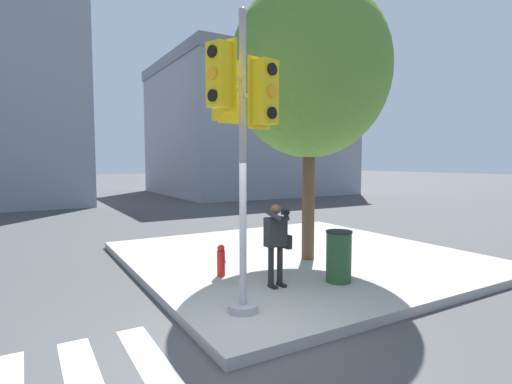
% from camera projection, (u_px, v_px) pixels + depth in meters
% --- Properties ---
extents(ground_plane, '(160.00, 160.00, 0.00)m').
position_uv_depth(ground_plane, '(242.00, 346.00, 5.45)').
color(ground_plane, '#424244').
extents(sidewalk_corner, '(8.00, 8.00, 0.17)m').
position_uv_depth(sidewalk_corner, '(297.00, 257.00, 10.22)').
color(sidewalk_corner, '#9E9B96').
rests_on(sidewalk_corner, ground_plane).
extents(traffic_signal_pole, '(0.92, 1.30, 4.65)m').
position_uv_depth(traffic_signal_pole, '(238.00, 119.00, 5.96)').
color(traffic_signal_pole, '#939399').
rests_on(traffic_signal_pole, sidewalk_corner).
extents(person_photographer, '(0.58, 0.54, 1.56)m').
position_uv_depth(person_photographer, '(277.00, 238.00, 7.48)').
color(person_photographer, black).
rests_on(person_photographer, sidewalk_corner).
extents(street_tree, '(3.75, 3.75, 6.58)m').
position_uv_depth(street_tree, '(310.00, 70.00, 9.33)').
color(street_tree, brown).
rests_on(street_tree, sidewalk_corner).
extents(fire_hydrant, '(0.17, 0.23, 0.65)m').
position_uv_depth(fire_hydrant, '(221.00, 260.00, 8.21)').
color(fire_hydrant, red).
rests_on(fire_hydrant, sidewalk_corner).
extents(trash_bin, '(0.51, 0.51, 1.01)m').
position_uv_depth(trash_bin, '(339.00, 256.00, 7.79)').
color(trash_bin, '#234728').
rests_on(trash_bin, sidewalk_corner).
extents(building_right, '(13.39, 12.72, 10.13)m').
position_uv_depth(building_right, '(246.00, 130.00, 32.35)').
color(building_right, gray).
rests_on(building_right, ground_plane).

